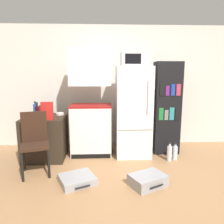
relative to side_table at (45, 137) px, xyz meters
The scene contains 18 objects.
ground_plane 1.98m from the side_table, 39.44° to the right, with size 24.00×24.00×0.00m, color #A3754C.
wall_back 2.05m from the side_table, 24.22° to the left, with size 6.40×0.10×2.48m.
side_table is the anchor object (origin of this frame).
kitchen_hutch 0.99m from the side_table, ahead, with size 0.76×0.48×1.95m.
refrigerator 1.67m from the side_table, ahead, with size 0.63×0.62×1.65m.
microwave 2.13m from the side_table, ahead, with size 0.46×0.35×0.24m.
bookshelf 2.32m from the side_table, ahead, with size 0.48×0.37×1.73m.
bottle_amber_beer 0.47m from the side_table, 104.95° to the left, with size 0.08×0.08×0.21m.
bottle_wine_dark 0.58m from the side_table, 96.61° to the right, with size 0.07×0.07×0.30m.
bottle_ketchup_red 0.47m from the side_table, 137.67° to the right, with size 0.07×0.07×0.22m.
bottle_blue_soda 0.58m from the side_table, 132.91° to the left, with size 0.07×0.07×0.25m.
bowl 0.50m from the side_table, 33.50° to the left, with size 0.15×0.15×0.04m.
cereal_box 0.59m from the side_table, 63.58° to the right, with size 0.19×0.07×0.30m.
chair 0.62m from the side_table, 90.03° to the right, with size 0.49×0.49×0.95m.
suitcase_large_flat 2.01m from the side_table, 33.77° to the right, with size 0.57×0.51×0.16m.
suitcase_small_flat 1.24m from the side_table, 55.52° to the right, with size 0.60×0.58×0.10m.
water_bottle_front 2.25m from the side_table, ahead, with size 0.08×0.08×0.34m.
water_bottle_middle 2.36m from the side_table, ahead, with size 0.08×0.08×0.31m.
Camera 1 is at (-0.47, -2.63, 1.56)m, focal length 35.00 mm.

